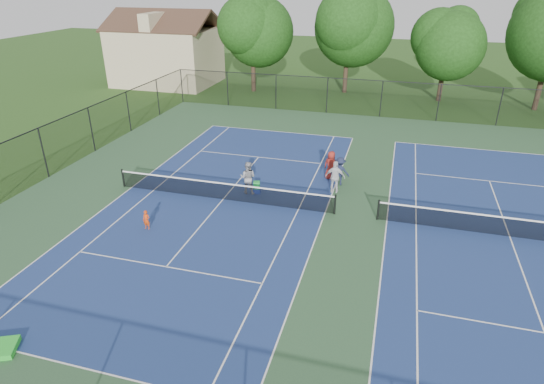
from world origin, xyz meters
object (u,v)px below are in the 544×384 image
(bystander_a, at_px, (335,177))
(bystander_b, at_px, (340,171))
(ball_hopper, at_px, (257,185))
(instructor, at_px, (248,177))
(tree_back_a, at_px, (253,29))
(tree_back_c, at_px, (448,40))
(bystander_c, at_px, (331,165))
(clapboard_house, at_px, (167,54))
(ball_crate, at_px, (257,191))
(tree_back_b, at_px, (349,23))
(child_player, at_px, (146,220))

(bystander_a, bearing_deg, bystander_b, -96.47)
(ball_hopper, bearing_deg, instructor, -171.05)
(tree_back_a, height_order, bystander_b, tree_back_a)
(tree_back_a, bearing_deg, ball_hopper, -71.79)
(instructor, distance_m, ball_hopper, 0.64)
(tree_back_c, relative_size, bystander_c, 4.95)
(bystander_b, bearing_deg, tree_back_a, -58.90)
(clapboard_house, bearing_deg, instructor, -54.46)
(tree_back_a, relative_size, tree_back_c, 1.09)
(ball_hopper, bearing_deg, tree_back_a, 108.21)
(tree_back_a, height_order, ball_hopper, tree_back_a)
(ball_crate, bearing_deg, tree_back_b, 86.49)
(bystander_a, bearing_deg, ball_hopper, 16.08)
(tree_back_a, xyz_separation_m, instructor, (7.02, -22.82, -5.14))
(child_player, xyz_separation_m, ball_hopper, (3.79, 5.09, -0.00))
(tree_back_c, distance_m, child_player, 32.58)
(clapboard_house, relative_size, instructor, 5.98)
(clapboard_house, relative_size, bystander_c, 6.37)
(tree_back_a, distance_m, child_player, 28.63)
(clapboard_house, relative_size, bystander_a, 5.93)
(clapboard_house, height_order, child_player, clapboard_house)
(child_player, bearing_deg, instructor, 57.99)
(instructor, xyz_separation_m, ball_crate, (0.47, 0.07, -0.77))
(tree_back_b, xyz_separation_m, bystander_a, (2.56, -23.50, -5.68))
(child_player, bearing_deg, tree_back_a, 99.07)
(tree_back_a, xyz_separation_m, child_player, (3.69, -27.84, -5.56))
(child_player, xyz_separation_m, instructor, (3.33, 5.02, 0.42))
(bystander_a, distance_m, ball_crate, 4.34)
(clapboard_house, xyz_separation_m, ball_crate, (17.48, -23.75, -2.96))
(clapboard_house, bearing_deg, ball_hopper, -53.64)
(bystander_a, xyz_separation_m, ball_crate, (-4.08, -1.25, -0.77))
(tree_back_a, bearing_deg, tree_back_c, 3.18)
(tree_back_c, relative_size, bystander_a, 4.61)
(clapboard_house, height_order, ball_hopper, clapboard_house)
(child_player, relative_size, bystander_a, 0.52)
(clapboard_house, xyz_separation_m, bystander_a, (21.56, -22.50, -2.18))
(bystander_b, xyz_separation_m, bystander_c, (-0.62, 0.67, 0.02))
(tree_back_c, height_order, clapboard_house, tree_back_c)
(child_player, xyz_separation_m, bystander_c, (7.36, 8.09, 0.37))
(tree_back_c, xyz_separation_m, ball_hopper, (-10.52, -23.75, -5.01))
(child_player, distance_m, ball_hopper, 6.35)
(tree_back_c, distance_m, ball_hopper, 26.45)
(tree_back_a, bearing_deg, instructor, -72.91)
(ball_crate, xyz_separation_m, ball_hopper, (0.00, 0.00, 0.34))
(bystander_b, relative_size, bystander_c, 0.97)
(bystander_c, bearing_deg, ball_crate, 52.56)
(bystander_c, bearing_deg, instructor, 49.81)
(instructor, xyz_separation_m, bystander_a, (4.55, 1.32, 0.01))
(child_player, bearing_deg, bystander_c, 49.23)
(clapboard_house, relative_size, child_player, 11.30)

